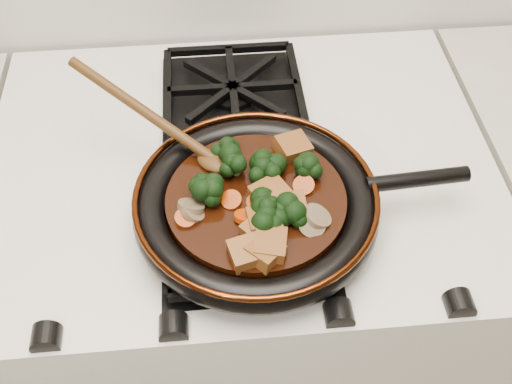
{
  "coord_description": "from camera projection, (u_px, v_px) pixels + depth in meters",
  "views": [
    {
      "loc": [
        -0.04,
        1.02,
        1.59
      ],
      "look_at": [
        0.01,
        1.56,
        0.97
      ],
      "focal_mm": 45.0,
      "sensor_mm": 36.0,
      "label": 1
    }
  ],
  "objects": [
    {
      "name": "tofu_cube_4",
      "position": [
        259.0,
        231.0,
        0.79
      ],
      "size": [
        0.05,
        0.05,
        0.02
      ],
      "primitive_type": "cube",
      "rotation": [
        -0.05,
        -0.02,
        2.27
      ],
      "color": "brown",
      "rests_on": "braising_sauce"
    },
    {
      "name": "broccoli_floret_3",
      "position": [
        268.0,
        165.0,
        0.85
      ],
      "size": [
        0.08,
        0.09,
        0.07
      ],
      "primitive_type": null,
      "rotation": [
        -0.22,
        -0.06,
        2.74
      ],
      "color": "black",
      "rests_on": "braising_sauce"
    },
    {
      "name": "burner_grate_front",
      "position": [
        247.0,
        226.0,
        0.86
      ],
      "size": [
        0.23,
        0.23,
        0.03
      ],
      "primitive_type": null,
      "color": "black",
      "rests_on": "stove"
    },
    {
      "name": "tofu_cube_0",
      "position": [
        293.0,
        148.0,
        0.88
      ],
      "size": [
        0.06,
        0.05,
        0.03
      ],
      "primitive_type": "cube",
      "rotation": [
        0.12,
        0.1,
        0.38
      ],
      "color": "brown",
      "rests_on": "braising_sauce"
    },
    {
      "name": "tofu_cube_6",
      "position": [
        264.0,
        223.0,
        0.79
      ],
      "size": [
        0.04,
        0.05,
        0.03
      ],
      "primitive_type": "cube",
      "rotation": [
        0.08,
        0.12,
        1.67
      ],
      "color": "brown",
      "rests_on": "braising_sauce"
    },
    {
      "name": "carrot_coin_2",
      "position": [
        244.0,
        217.0,
        0.8
      ],
      "size": [
        0.03,
        0.03,
        0.02
      ],
      "primitive_type": "cylinder",
      "rotation": [
        -0.28,
        0.09,
        0.0
      ],
      "color": "#A22F04",
      "rests_on": "braising_sauce"
    },
    {
      "name": "broccoli_floret_7",
      "position": [
        263.0,
        177.0,
        0.84
      ],
      "size": [
        0.09,
        0.08,
        0.07
      ],
      "primitive_type": null,
      "rotation": [
        0.23,
        -0.23,
        2.1
      ],
      "color": "black",
      "rests_on": "braising_sauce"
    },
    {
      "name": "carrot_coin_1",
      "position": [
        257.0,
        202.0,
        0.82
      ],
      "size": [
        0.03,
        0.03,
        0.01
      ],
      "primitive_type": "cylinder",
      "rotation": [
        0.07,
        -0.2,
        0.0
      ],
      "color": "#A22F04",
      "rests_on": "braising_sauce"
    },
    {
      "name": "tofu_cube_3",
      "position": [
        265.0,
        252.0,
        0.76
      ],
      "size": [
        0.06,
        0.05,
        0.03
      ],
      "primitive_type": "cube",
      "rotation": [
        0.05,
        0.11,
        0.8
      ],
      "color": "brown",
      "rests_on": "braising_sauce"
    },
    {
      "name": "broccoli_floret_6",
      "position": [
        304.0,
        167.0,
        0.86
      ],
      "size": [
        0.09,
        0.08,
        0.06
      ],
      "primitive_type": null,
      "rotation": [
        -0.16,
        0.14,
        2.14
      ],
      "color": "black",
      "rests_on": "braising_sauce"
    },
    {
      "name": "stove",
      "position": [
        244.0,
        315.0,
        1.3
      ],
      "size": [
        0.76,
        0.6,
        0.9
      ],
      "primitive_type": "cube",
      "color": "silver",
      "rests_on": "ground"
    },
    {
      "name": "mushroom_slice_2",
      "position": [
        191.0,
        206.0,
        0.81
      ],
      "size": [
        0.05,
        0.05,
        0.02
      ],
      "primitive_type": "cylinder",
      "rotation": [
        0.5,
        0.0,
        2.61
      ],
      "color": "brown",
      "rests_on": "braising_sauce"
    },
    {
      "name": "braising_sauce",
      "position": [
        256.0,
        203.0,
        0.84
      ],
      "size": [
        0.24,
        0.24,
        0.02
      ],
      "primitive_type": "cylinder",
      "color": "black",
      "rests_on": "skillet"
    },
    {
      "name": "skillet",
      "position": [
        258.0,
        205.0,
        0.84
      ],
      "size": [
        0.45,
        0.32,
        0.05
      ],
      "rotation": [
        0.0,
        0.0,
        0.06
      ],
      "color": "black",
      "rests_on": "burner_grate_front"
    },
    {
      "name": "wooden_spoon",
      "position": [
        173.0,
        132.0,
        0.88
      ],
      "size": [
        0.14,
        0.11,
        0.25
      ],
      "rotation": [
        0.0,
        0.0,
        2.51
      ],
      "color": "#482A0F",
      "rests_on": "braising_sauce"
    },
    {
      "name": "broccoli_floret_5",
      "position": [
        207.0,
        192.0,
        0.82
      ],
      "size": [
        0.07,
        0.07,
        0.06
      ],
      "primitive_type": null,
      "rotation": [
        -0.03,
        -0.03,
        0.11
      ],
      "color": "black",
      "rests_on": "braising_sauce"
    },
    {
      "name": "tofu_cube_7",
      "position": [
        248.0,
        253.0,
        0.76
      ],
      "size": [
        0.05,
        0.05,
        0.03
      ],
      "primitive_type": "cube",
      "rotation": [
        -0.05,
        -0.07,
        1.81
      ],
      "color": "brown",
      "rests_on": "braising_sauce"
    },
    {
      "name": "broccoli_floret_9",
      "position": [
        209.0,
        192.0,
        0.82
      ],
      "size": [
        0.09,
        0.09,
        0.07
      ],
      "primitive_type": null,
      "rotation": [
        0.23,
        -0.08,
        0.66
      ],
      "color": "black",
      "rests_on": "braising_sauce"
    },
    {
      "name": "carrot_coin_4",
      "position": [
        186.0,
        218.0,
        0.8
      ],
      "size": [
        0.03,
        0.03,
        0.02
      ],
      "primitive_type": "cylinder",
      "rotation": [
        0.23,
        0.1,
        0.0
      ],
      "color": "#A22F04",
      "rests_on": "braising_sauce"
    },
    {
      "name": "carrot_coin_0",
      "position": [
        232.0,
        200.0,
        0.82
      ],
      "size": [
        0.03,
        0.03,
        0.02
      ],
      "primitive_type": "cylinder",
      "rotation": [
        0.35,
        -0.2,
        0.0
      ],
      "color": "#A22F04",
      "rests_on": "braising_sauce"
    },
    {
      "name": "broccoli_floret_0",
      "position": [
        221.0,
        156.0,
        0.87
      ],
      "size": [
        0.08,
        0.07,
        0.06
      ],
      "primitive_type": null,
      "rotation": [
        -0.06,
        0.2,
        2.86
      ],
      "color": "black",
      "rests_on": "braising_sauce"
    },
    {
      "name": "tofu_cube_5",
      "position": [
        270.0,
        245.0,
        0.77
      ],
      "size": [
        0.05,
        0.05,
        0.03
      ],
      "primitive_type": "cube",
      "rotation": [
        0.09,
        -0.02,
        1.37
      ],
      "color": "brown",
      "rests_on": "braising_sauce"
    },
    {
      "name": "broccoli_floret_8",
      "position": [
        288.0,
        215.0,
        0.8
      ],
      "size": [
        0.08,
        0.09,
        0.06
      ],
      "primitive_type": null,
      "rotation": [
        -0.21,
        -0.04,
        0.43
      ],
      "color": "black",
      "rests_on": "braising_sauce"
    },
    {
      "name": "burner_grate_back",
      "position": [
        233.0,
        92.0,
        1.04
      ],
      "size": [
        0.23,
        0.23,
        0.03
      ],
      "primitive_type": null,
      "color": "black",
      "rests_on": "stove"
    },
    {
      "name": "broccoli_floret_4",
      "position": [
        269.0,
        203.0,
        0.81
      ],
      "size": [
        0.08,
        0.09,
        0.06
      ],
      "primitive_type": null,
      "rotation": [
        0.09,
        0.12,
        2.22
      ],
      "color": "black",
      "rests_on": "braising_sauce"
    },
    {
      "name": "broccoli_floret_1",
      "position": [
        268.0,
        220.0,
        0.79
      ],
      "size": [
        0.1,
        0.08,
        0.08
      ],
      "primitive_type": null,
      "rotation": [
        0.19,
        0.2,
        0.72
      ],
      "color": "black",
      "rests_on": "braising_sauce"
    },
    {
      "name": "mushroom_slice_0",
      "position": [
        193.0,
        212.0,
        0.81
      ],
      "size": [
        0.03,
        0.03,
        0.03
      ],
      "primitive_type": "cylinder",
      "rotation": [
        0.66,
        0.0,
        1.55
      ],
      "color": "brown",
      "rests_on": "braising_sauce"
    },
    {
      "name": "mushroom_slice_1",
      "position": [
        317.0,
        217.0,
        0.8
      ],
      "size": [
        0.04,
        0.04,
        0.02
      ],
      "primitive_type": "cylinder",
      "rotation": [
        0.46,
        0.0,
        1.63
      ],
      "color": "brown",
      "rests_on": "braising_sauce"
    },
    {
      "name": "tofu_cube_1",
      "position": [
        289.0,
        208.0,
        0.81
      ],
      "size": [
        0.04,
        0.04,
        0.03
      ],
      "primitive_type": "cube",
      "rotation": [
        0.11,
        -0.01,
        0.06
      ],
      "color": "brown",
      "rests_on": "braising_sauce"
    },
    {
      "name": "tofu_cube_2",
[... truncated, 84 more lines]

